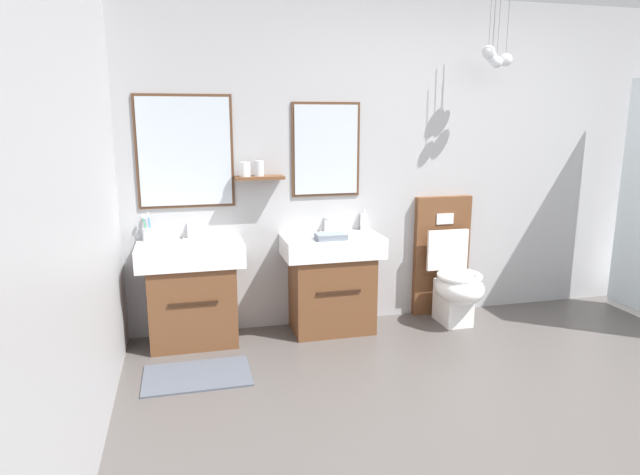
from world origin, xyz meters
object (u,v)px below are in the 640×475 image
at_px(vanity_sink_left, 192,290).
at_px(toilet, 450,275).
at_px(vanity_sink_right, 331,280).
at_px(soap_dispenser, 364,221).
at_px(toothbrush_cup, 147,233).
at_px(folded_hand_towel, 331,236).

distance_m(vanity_sink_left, toilet, 2.05).
height_order(vanity_sink_right, toilet, toilet).
bearing_deg(soap_dispenser, vanity_sink_right, -153.17).
distance_m(toothbrush_cup, soap_dispenser, 1.65).
distance_m(vanity_sink_right, folded_hand_towel, 0.40).
relative_size(vanity_sink_left, toilet, 0.75).
height_order(vanity_sink_right, soap_dispenser, soap_dispenser).
relative_size(vanity_sink_right, soap_dispenser, 4.53).
xyz_separation_m(toilet, folded_hand_towel, (-1.04, -0.11, 0.40)).
xyz_separation_m(vanity_sink_right, folded_hand_towel, (-0.04, -0.12, 0.37)).
bearing_deg(vanity_sink_right, vanity_sink_left, 180.00).
height_order(vanity_sink_left, toilet, toilet).
bearing_deg(toilet, folded_hand_towel, -174.12).
relative_size(vanity_sink_left, soap_dispenser, 4.53).
relative_size(vanity_sink_right, folded_hand_towel, 3.43).
height_order(vanity_sink_left, folded_hand_towel, folded_hand_towel).
relative_size(toothbrush_cup, folded_hand_towel, 0.95).
height_order(vanity_sink_left, toothbrush_cup, toothbrush_cup).
distance_m(toothbrush_cup, folded_hand_towel, 1.33).
bearing_deg(soap_dispenser, toilet, -13.91).
distance_m(vanity_sink_right, toilet, 1.00).
xyz_separation_m(vanity_sink_right, toilet, (1.00, -0.02, -0.03)).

